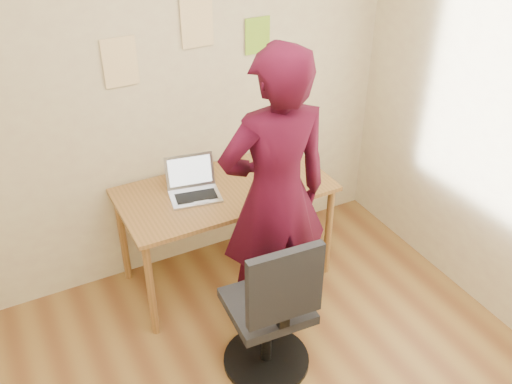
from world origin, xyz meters
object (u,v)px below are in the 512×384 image
desk (225,199)px  office_chair (272,317)px  phone (267,195)px  person (275,197)px  laptop (193,187)px

desk → office_chair: (-0.14, -0.91, -0.23)m
desk → phone: size_ratio=9.78×
desk → person: size_ratio=0.75×
desk → person: (0.09, -0.51, 0.28)m
desk → phone: (0.20, -0.21, 0.09)m
person → laptop: bearing=-55.5°
laptop → person: bearing=-50.8°
office_chair → person: size_ratio=0.54×
desk → laptop: size_ratio=3.85×
phone → desk: bearing=111.2°
laptop → office_chair: size_ratio=0.36×
phone → office_chair: bearing=-138.7°
laptop → desk: bearing=0.9°
desk → phone: bearing=-46.2°
desk → person: person is taller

